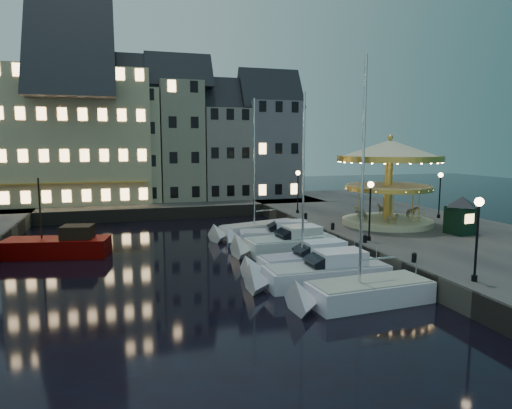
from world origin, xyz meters
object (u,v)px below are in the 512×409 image
object	(u,v)px
bollard_c	(333,226)
streetlamp_d	(440,188)
bollard_a	(414,257)
motorboat_b	(320,274)
red_fishing_boat	(59,247)
bollard_b	(365,238)
motorboat_c	(306,262)
streetlamp_b	(370,202)
bollard_d	(306,216)
motorboat_d	(287,244)
motorboat_f	(256,231)
motorboat_a	(360,294)
streetlamp_c	(298,185)
motorboat_e	(276,237)
carousel	(389,166)
streetlamp_a	(478,227)
ticket_kiosk	(461,209)

from	to	relation	value
bollard_c	streetlamp_d	bearing A→B (deg)	11.86
bollard_c	bollard_a	bearing A→B (deg)	-90.00
bollard_c	motorboat_b	size ratio (longest dim) A/B	0.07
motorboat_b	red_fishing_boat	xyz separation A→B (m)	(-15.14, 11.62, 0.05)
bollard_a	red_fishing_boat	world-z (taller)	red_fishing_boat
streetlamp_d	bollard_b	xyz separation A→B (m)	(-11.90, -7.50, -2.41)
motorboat_c	bollard_c	bearing A→B (deg)	52.66
streetlamp_b	bollard_b	bearing A→B (deg)	-140.19
bollard_d	motorboat_c	distance (m)	13.10
bollard_d	bollard_b	bearing A→B (deg)	-90.00
motorboat_d	motorboat_f	size ratio (longest dim) A/B	0.70
motorboat_a	streetlamp_d	bearing A→B (deg)	42.45
streetlamp_b	bollard_b	world-z (taller)	streetlamp_b
streetlamp_b	motorboat_a	size ratio (longest dim) A/B	0.34
streetlamp_c	bollard_a	size ratio (longest dim) A/B	7.32
bollard_d	streetlamp_d	bearing A→B (deg)	-14.15
streetlamp_d	bollard_d	xyz separation A→B (m)	(-11.90, 3.00, -2.41)
streetlamp_d	bollard_a	bearing A→B (deg)	-132.47
motorboat_e	motorboat_b	bearing A→B (deg)	-95.44
streetlamp_d	carousel	world-z (taller)	carousel
bollard_a	motorboat_e	xyz separation A→B (m)	(-4.22, 12.11, -0.96)
motorboat_b	motorboat_f	distance (m)	14.32
streetlamp_b	bollard_c	size ratio (longest dim) A/B	7.32
streetlamp_b	motorboat_e	world-z (taller)	streetlamp_b
carousel	bollard_d	bearing A→B (deg)	139.31
motorboat_c	carousel	world-z (taller)	motorboat_c
motorboat_e	motorboat_c	bearing A→B (deg)	-95.52
bollard_a	red_fishing_boat	xyz separation A→B (m)	(-20.39, 12.94, -0.91)
streetlamp_d	motorboat_c	bearing A→B (deg)	-151.79
red_fishing_boat	motorboat_d	bearing A→B (deg)	-12.82
streetlamp_a	bollard_d	size ratio (longest dim) A/B	7.32
streetlamp_c	ticket_kiosk	world-z (taller)	streetlamp_c
streetlamp_b	ticket_kiosk	world-z (taller)	streetlamp_b
bollard_d	motorboat_b	distance (m)	15.61
bollard_c	motorboat_f	world-z (taller)	motorboat_f
carousel	ticket_kiosk	bearing A→B (deg)	-59.82
streetlamp_a	motorboat_c	xyz separation A→B (m)	(-5.61, 7.93, -3.34)
motorboat_a	red_fishing_boat	world-z (taller)	motorboat_a
motorboat_a	motorboat_e	bearing A→B (deg)	88.33
bollard_d	carousel	xyz separation A→B (m)	(5.44, -4.68, 4.64)
streetlamp_a	streetlamp_d	bearing A→B (deg)	56.39
motorboat_d	streetlamp_a	bearing A→B (deg)	-69.69
motorboat_a	motorboat_d	distance (m)	11.42
bollard_c	motorboat_b	bearing A→B (deg)	-119.78
streetlamp_a	red_fishing_boat	size ratio (longest dim) A/B	0.55
motorboat_b	carousel	xyz separation A→B (m)	(10.69, 9.99, 5.60)
streetlamp_d	bollard_c	xyz separation A→B (m)	(-11.90, -2.50, -2.41)
bollard_d	motorboat_e	size ratio (longest dim) A/B	0.08
streetlamp_a	bollard_b	world-z (taller)	streetlamp_a
ticket_kiosk	streetlamp_b	bearing A→B (deg)	-178.77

